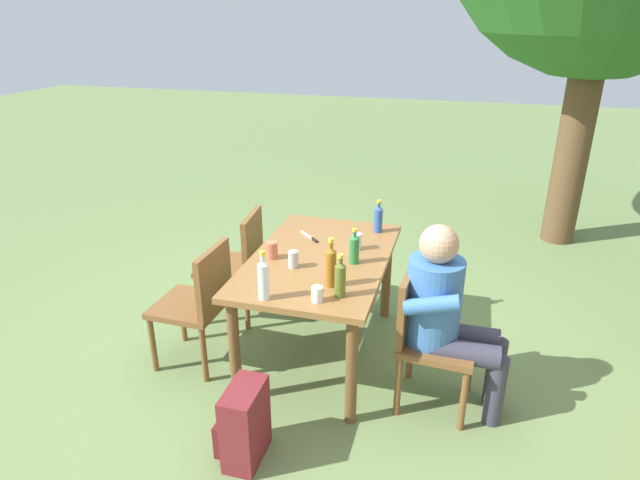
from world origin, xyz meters
TOP-DOWN VIEW (x-y plane):
  - ground_plane at (0.00, 0.00)m, footprint 24.00×24.00m
  - dining_table at (0.00, 0.00)m, footprint 1.41×0.88m
  - chair_far_right at (0.31, 0.74)m, footprint 0.47×0.47m
  - chair_near_right at (0.32, -0.74)m, footprint 0.45×0.45m
  - chair_near_left at (-0.33, -0.74)m, footprint 0.48×0.48m
  - person_in_white_shirt at (0.32, 0.85)m, footprint 0.47×0.62m
  - bottle_blue at (-0.54, 0.29)m, footprint 0.06×0.06m
  - bottle_olive at (0.48, 0.25)m, footprint 0.06×0.06m
  - bottle_clear at (0.63, -0.15)m, footprint 0.06×0.06m
  - bottle_green at (0.03, 0.24)m, footprint 0.06×0.06m
  - bottle_amber at (0.38, 0.17)m, footprint 0.06×0.06m
  - cup_steel at (0.20, -0.12)m, footprint 0.07×0.07m
  - cup_glass at (-0.18, 0.21)m, footprint 0.06×0.06m
  - cup_white at (0.57, 0.14)m, footprint 0.07×0.07m
  - cup_terracotta at (0.11, -0.30)m, footprint 0.08×0.08m
  - table_knife at (-0.29, -0.15)m, footprint 0.18×0.19m
  - backpack_by_near_side at (1.06, -0.13)m, footprint 0.31×0.23m

SIDE VIEW (x-z plane):
  - ground_plane at x=0.00m, z-range 0.00..0.00m
  - backpack_by_near_side at x=1.06m, z-range -0.01..0.45m
  - chair_far_right at x=0.31m, z-range 0.05..0.92m
  - chair_near_right at x=0.32m, z-range 0.05..0.92m
  - chair_near_left at x=-0.33m, z-range 0.05..0.92m
  - dining_table at x=0.00m, z-range 0.27..1.03m
  - person_in_white_shirt at x=0.32m, z-range 0.07..1.25m
  - table_knife at x=-0.29m, z-range 0.75..0.76m
  - cup_white at x=0.57m, z-range 0.75..0.84m
  - cup_steel at x=0.20m, z-range 0.75..0.86m
  - cup_glass at x=-0.18m, z-range 0.75..0.87m
  - cup_terracotta at x=0.11m, z-range 0.75..0.87m
  - bottle_green at x=0.03m, z-range 0.74..0.97m
  - bottle_blue at x=-0.54m, z-range 0.74..0.98m
  - bottle_olive at x=0.48m, z-range 0.74..1.00m
  - bottle_clear at x=0.63m, z-range 0.73..1.03m
  - bottle_amber at x=0.38m, z-range 0.73..1.04m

